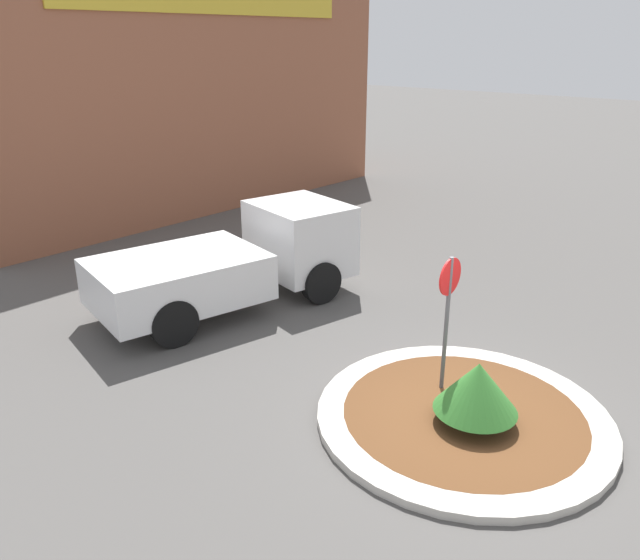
{
  "coord_description": "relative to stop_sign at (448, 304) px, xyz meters",
  "views": [
    {
      "loc": [
        -7.87,
        -3.92,
        5.72
      ],
      "look_at": [
        0.49,
        3.49,
        1.37
      ],
      "focal_mm": 35.0,
      "sensor_mm": 36.0,
      "label": 1
    }
  ],
  "objects": [
    {
      "name": "stop_sign",
      "position": [
        0.0,
        0.0,
        0.0
      ],
      "size": [
        0.63,
        0.07,
        2.5
      ],
      "color": "#4C4C51",
      "rests_on": "ground_plane"
    },
    {
      "name": "utility_truck",
      "position": [
        0.34,
        5.56,
        -0.65
      ],
      "size": [
        6.21,
        3.46,
        2.09
      ],
      "rotation": [
        0.0,
        0.0,
        -0.2
      ],
      "color": "silver",
      "rests_on": "ground_plane"
    },
    {
      "name": "island_shrub",
      "position": [
        -0.57,
        -0.93,
        -0.93
      ],
      "size": [
        1.29,
        1.29,
        1.03
      ],
      "color": "brown",
      "rests_on": "traffic_island"
    },
    {
      "name": "traffic_island",
      "position": [
        -0.46,
        -0.68,
        -1.63
      ],
      "size": [
        4.66,
        4.66,
        0.14
      ],
      "color": "#BCB7AD",
      "rests_on": "ground_plane"
    },
    {
      "name": "ground_plane",
      "position": [
        -0.46,
        -0.68,
        -1.7
      ],
      "size": [
        120.0,
        120.0,
        0.0
      ],
      "primitive_type": "plane",
      "color": "#514F4C"
    },
    {
      "name": "storefront_building",
      "position": [
        5.53,
        15.1,
        2.14
      ],
      "size": [
        16.0,
        6.07,
        7.67
      ],
      "color": "#93563D",
      "rests_on": "ground_plane"
    }
  ]
}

